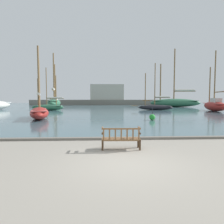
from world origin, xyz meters
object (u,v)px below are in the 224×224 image
Objects in this scene: park_bench at (121,138)px; sailboat_far_port at (215,105)px; sailboat_distant_harbor at (155,106)px; channel_buoy at (152,117)px; sailboat_outer_starboard at (175,102)px; sailboat_nearest_port at (48,106)px; sailboat_centre_channel at (39,112)px; sailboat_nearest_starboard at (54,102)px.

park_bench is 28.72m from sailboat_far_port.
channel_buoy is (-4.54, -15.81, -0.33)m from sailboat_distant_harbor.
park_bench is at bearing -113.23° from sailboat_outer_starboard.
sailboat_nearest_port is at bearing 111.02° from park_bench.
sailboat_centre_channel is (-7.11, 12.14, 0.30)m from park_bench.
sailboat_nearest_starboard is 9.70× the size of channel_buoy.
channel_buoy is at bearing -136.25° from sailboat_far_port.
sailboat_nearest_port is at bearing -155.88° from sailboat_outer_starboard.
sailboat_nearest_starboard is 31.83m from channel_buoy.
sailboat_distant_harbor is at bearing -30.42° from sailboat_nearest_starboard.
sailboat_distant_harbor is at bearing 41.79° from sailboat_centre_channel.
sailboat_far_port is 26.64m from sailboat_centre_channel.
sailboat_nearest_port is at bearing 179.61° from sailboat_distant_harbor.
sailboat_outer_starboard is at bearing 0.10° from sailboat_nearest_starboard.
sailboat_nearest_starboard reaches higher than park_bench.
sailboat_far_port is at bearing 43.75° from channel_buoy.
park_bench is at bearing -126.85° from sailboat_far_port.
park_bench is at bearing -68.98° from sailboat_nearest_port.
sailboat_outer_starboard is 10.69× the size of channel_buoy.
sailboat_distant_harbor is 23.45m from sailboat_nearest_starboard.
sailboat_nearest_starboard is (-4.67, 25.77, 0.47)m from sailboat_centre_channel.
channel_buoy is (-12.40, -27.73, -0.88)m from sailboat_outer_starboard.
sailboat_outer_starboard is 1.86× the size of sailboat_centre_channel.
channel_buoy is at bearing -9.86° from sailboat_centre_channel.
park_bench is 10.94m from channel_buoy.
sailboat_nearest_port is 21.19m from channel_buoy.
sailboat_nearest_port is at bearing 101.84° from sailboat_centre_channel.
sailboat_nearest_starboard reaches higher than sailboat_nearest_port.
sailboat_far_port reaches higher than park_bench.
sailboat_outer_starboard is at bearing 65.92° from channel_buoy.
sailboat_far_port is at bearing -19.18° from sailboat_distant_harbor.
channel_buoy is at bearing -60.47° from sailboat_nearest_starboard.
sailboat_outer_starboard reaches higher than sailboat_far_port.
sailboat_nearest_starboard reaches higher than sailboat_far_port.
sailboat_far_port is (17.22, 22.98, 0.55)m from park_bench.
sailboat_nearest_starboard is at bearing 119.53° from channel_buoy.
sailboat_distant_harbor is 0.66× the size of sailboat_nearest_starboard.
sailboat_nearest_starboard is (-1.73, 11.75, 0.52)m from sailboat_nearest_port.
park_bench is 27.37m from sailboat_distant_harbor.
park_bench is 0.17× the size of sailboat_far_port.
sailboat_nearest_port is (-10.05, 26.16, 0.26)m from park_bench.
sailboat_nearest_starboard is at bearing -179.90° from sailboat_outer_starboard.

